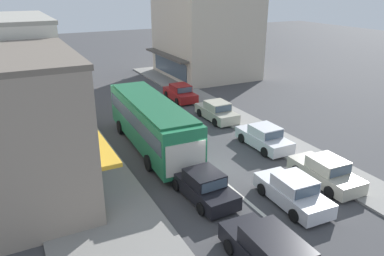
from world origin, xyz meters
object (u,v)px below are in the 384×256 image
object	(u,v)px
parked_sedan_kerb_rear	(180,93)
sedan_adjacent_lane_trail	(293,192)
city_bus	(151,121)
wagon_queue_far_back	(271,254)
parked_sedan_kerb_second	(264,138)
pedestrian_browsing_midblock	(80,113)
sedan_behind_bus_mid	(203,186)
pedestrian_with_handbag_near	(90,118)
traffic_light_downstreet	(74,69)
parked_sedan_kerb_front	(326,172)
parked_sedan_kerb_third	(217,111)

from	to	relation	value
parked_sedan_kerb_rear	sedan_adjacent_lane_trail	bearing A→B (deg)	-98.28
parked_sedan_kerb_rear	city_bus	bearing A→B (deg)	-125.02
wagon_queue_far_back	parked_sedan_kerb_second	size ratio (longest dim) A/B	1.08
parked_sedan_kerb_rear	pedestrian_browsing_midblock	xyz separation A→B (m)	(-9.61, -2.76, 0.40)
sedan_behind_bus_mid	pedestrian_with_handbag_near	size ratio (longest dim) A/B	2.62
pedestrian_with_handbag_near	sedan_behind_bus_mid	bearing A→B (deg)	-75.89
traffic_light_downstreet	city_bus	bearing A→B (deg)	-81.08
parked_sedan_kerb_rear	traffic_light_downstreet	bearing A→B (deg)	151.03
parked_sedan_kerb_front	pedestrian_browsing_midblock	size ratio (longest dim) A/B	2.61
sedan_behind_bus_mid	pedestrian_browsing_midblock	bearing A→B (deg)	104.39
sedan_adjacent_lane_trail	pedestrian_browsing_midblock	world-z (taller)	pedestrian_browsing_midblock
city_bus	pedestrian_with_handbag_near	world-z (taller)	city_bus
sedan_behind_bus_mid	city_bus	bearing A→B (deg)	90.25
pedestrian_with_handbag_near	traffic_light_downstreet	bearing A→B (deg)	85.19
wagon_queue_far_back	parked_sedan_kerb_rear	size ratio (longest dim) A/B	1.07
parked_sedan_kerb_front	pedestrian_with_handbag_near	size ratio (longest dim) A/B	2.61
parked_sedan_kerb_third	pedestrian_with_handbag_near	world-z (taller)	pedestrian_with_handbag_near
pedestrian_with_handbag_near	parked_sedan_kerb_rear	bearing A→B (deg)	24.98
sedan_adjacent_lane_trail	sedan_behind_bus_mid	size ratio (longest dim) A/B	1.00
pedestrian_with_handbag_near	pedestrian_browsing_midblock	world-z (taller)	same
sedan_behind_bus_mid	parked_sedan_kerb_third	bearing A→B (deg)	56.17
sedan_adjacent_lane_trail	parked_sedan_kerb_rear	distance (m)	18.51
parked_sedan_kerb_rear	pedestrian_with_handbag_near	xyz separation A→B (m)	(-9.16, -4.27, 0.40)
sedan_adjacent_lane_trail	wagon_queue_far_back	size ratio (longest dim) A/B	0.94
sedan_adjacent_lane_trail	parked_sedan_kerb_front	size ratio (longest dim) A/B	1.00
city_bus	traffic_light_downstreet	world-z (taller)	traffic_light_downstreet
wagon_queue_far_back	traffic_light_downstreet	xyz separation A→B (m)	(-1.93, 26.16, 2.11)
parked_sedan_kerb_third	pedestrian_browsing_midblock	distance (m)	10.45
city_bus	parked_sedan_kerb_third	size ratio (longest dim) A/B	2.60
parked_sedan_kerb_rear	traffic_light_downstreet	xyz separation A→B (m)	(-8.41, 4.66, 2.19)
parked_sedan_kerb_front	pedestrian_with_handbag_near	world-z (taller)	pedestrian_with_handbag_near
city_bus	sedan_behind_bus_mid	world-z (taller)	city_bus
parked_sedan_kerb_second	parked_sedan_kerb_front	bearing A→B (deg)	-90.24
pedestrian_browsing_midblock	parked_sedan_kerb_second	bearing A→B (deg)	-43.49
city_bus	pedestrian_with_handbag_near	size ratio (longest dim) A/B	6.71
city_bus	sedan_adjacent_lane_trail	world-z (taller)	city_bus
sedan_behind_bus_mid	parked_sedan_kerb_rear	world-z (taller)	same
parked_sedan_kerb_third	pedestrian_browsing_midblock	world-z (taller)	pedestrian_browsing_midblock
parked_sedan_kerb_front	pedestrian_browsing_midblock	distance (m)	17.79
parked_sedan_kerb_second	traffic_light_downstreet	world-z (taller)	traffic_light_downstreet
sedan_behind_bus_mid	traffic_light_downstreet	bearing A→B (deg)	96.02
parked_sedan_kerb_second	parked_sedan_kerb_third	bearing A→B (deg)	90.30
sedan_adjacent_lane_trail	parked_sedan_kerb_third	distance (m)	12.52
city_bus	pedestrian_browsing_midblock	size ratio (longest dim) A/B	6.71
wagon_queue_far_back	parked_sedan_kerb_third	bearing A→B (deg)	66.27
wagon_queue_far_back	traffic_light_downstreet	world-z (taller)	traffic_light_downstreet
parked_sedan_kerb_rear	sedan_behind_bus_mid	bearing A→B (deg)	-111.48
parked_sedan_kerb_second	pedestrian_with_handbag_near	size ratio (longest dim) A/B	2.58
wagon_queue_far_back	traffic_light_downstreet	bearing A→B (deg)	94.23
city_bus	parked_sedan_kerb_second	xyz separation A→B (m)	(6.58, -3.21, -1.22)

